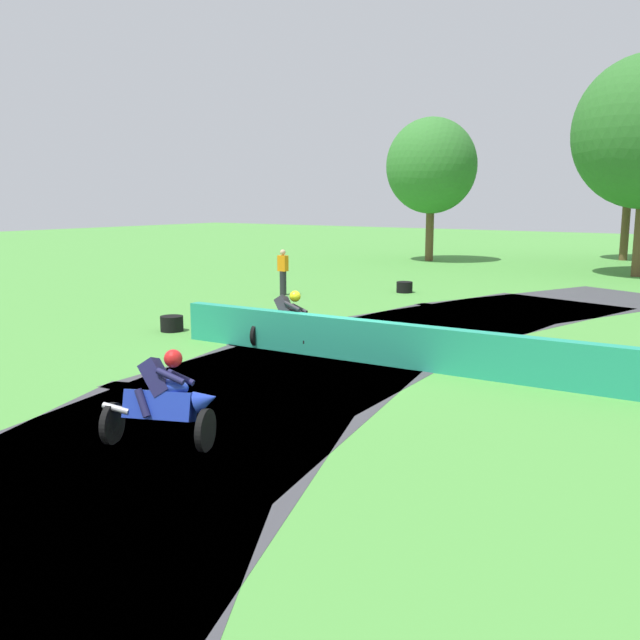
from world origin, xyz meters
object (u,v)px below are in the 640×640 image
tire_stack_near (404,287)px  tire_stack_mid_a (172,324)px  motorcycle_lead_black (289,322)px  track_marshal (283,272)px  motorcycle_chase_blue (165,401)px

tire_stack_near → tire_stack_mid_a: bearing=-98.1°
motorcycle_lead_black → track_marshal: bearing=128.8°
motorcycle_chase_blue → tire_stack_near: motorcycle_chase_blue is taller
motorcycle_lead_black → tire_stack_mid_a: 3.86m
motorcycle_chase_blue → tire_stack_near: 16.80m
motorcycle_lead_black → tire_stack_near: (-2.38, 10.10, -0.44)m
motorcycle_lead_black → tire_stack_mid_a: motorcycle_lead_black is taller
motorcycle_chase_blue → track_marshal: track_marshal is taller
motorcycle_lead_black → tire_stack_mid_a: (-3.84, -0.03, -0.44)m
motorcycle_lead_black → tire_stack_mid_a: bearing=-179.5°
motorcycle_chase_blue → motorcycle_lead_black: bearing=111.8°
motorcycle_chase_blue → track_marshal: (-8.06, 13.04, 0.18)m
tire_stack_mid_a → track_marshal: 7.33m
motorcycle_lead_black → tire_stack_near: motorcycle_lead_black is taller
motorcycle_lead_black → track_marshal: (-5.65, 7.04, 0.18)m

